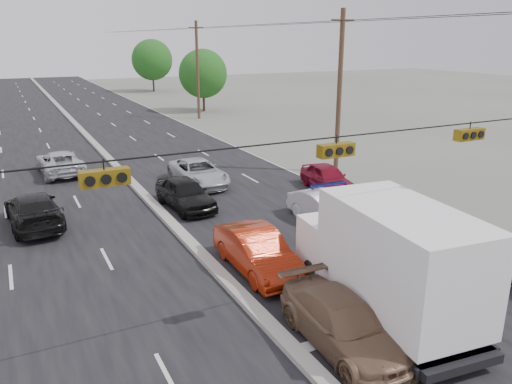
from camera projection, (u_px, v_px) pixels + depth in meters
ground at (284, 343)px, 14.18m from camera, size 200.00×200.00×0.00m
road_surface at (96, 147)px, 39.75m from camera, size 20.00×160.00×0.02m
center_median at (96, 145)px, 39.72m from camera, size 0.50×160.00×0.20m
utility_pole_right_b at (339, 92)px, 30.85m from camera, size 1.60×0.30×10.00m
utility_pole_right_c at (198, 70)px, 52.15m from camera, size 1.60×0.30×10.00m
traffic_signals at (333, 149)px, 13.16m from camera, size 25.00×0.30×0.54m
tree_right_mid at (203, 74)px, 57.72m from camera, size 5.60×5.60×7.14m
tree_right_far at (152, 60)px, 79.28m from camera, size 6.40×6.40×8.16m
box_truck at (387, 259)px, 15.02m from camera, size 3.31×7.58×3.73m
tan_sedan at (343, 324)px, 13.84m from camera, size 2.15×4.92×1.41m
red_sedan at (257, 252)px, 18.33m from camera, size 1.72×4.76×1.56m
queue_car_a at (185, 194)px, 25.16m from camera, size 2.20×4.69×1.55m
queue_car_b at (325, 208)px, 23.21m from camera, size 1.70×4.34×1.41m
queue_car_c at (198, 173)px, 29.26m from camera, size 2.42×5.23×1.45m
queue_car_d at (359, 214)px, 22.22m from camera, size 2.41×5.53×1.58m
queue_car_e at (327, 178)px, 28.14m from camera, size 2.23×4.49×1.47m
oncoming_near at (33, 210)px, 22.77m from camera, size 2.51×5.43×1.54m
oncoming_far at (60, 163)px, 31.60m from camera, size 2.72×5.40×1.46m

